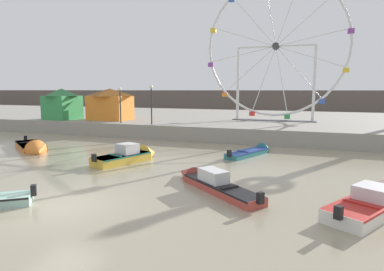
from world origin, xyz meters
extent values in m
plane|color=gray|center=(0.00, 0.00, 0.00)|extent=(240.00, 240.00, 0.00)
cube|color=gray|center=(0.00, 29.30, 0.66)|extent=(110.00, 25.49, 1.31)
cube|color=#564C47|center=(0.00, 53.92, 2.20)|extent=(140.00, 3.00, 4.40)
cube|color=orange|center=(-11.28, 9.28, 0.20)|extent=(4.55, 3.86, 0.40)
cube|color=black|center=(-11.28, 9.28, 0.36)|extent=(4.53, 3.85, 0.08)
cone|color=orange|center=(-8.98, 7.67, 0.20)|extent=(1.87, 1.95, 1.52)
cube|color=black|center=(-13.18, 10.62, 0.51)|extent=(0.30, 0.31, 0.44)
cube|color=black|center=(-11.74, 9.60, 0.43)|extent=(0.91, 1.20, 0.06)
cube|color=#B24238|center=(5.40, 3.63, 0.19)|extent=(4.34, 3.80, 0.37)
cube|color=black|center=(5.40, 3.63, 0.33)|extent=(4.32, 3.78, 0.08)
cone|color=#B24238|center=(3.05, 5.53, 0.19)|extent=(1.63, 1.58, 0.96)
cube|color=black|center=(7.33, 2.06, 0.48)|extent=(0.31, 0.31, 0.44)
cube|color=silver|center=(4.93, 4.00, 0.64)|extent=(1.62, 1.53, 0.54)
cube|color=black|center=(5.86, 3.25, 0.40)|extent=(0.67, 0.77, 0.06)
cube|color=teal|center=(4.98, 12.16, 0.18)|extent=(2.48, 4.02, 0.35)
cube|color=navy|center=(4.98, 12.16, 0.31)|extent=(2.48, 3.99, 0.08)
cone|color=teal|center=(5.95, 14.45, 0.18)|extent=(1.31, 1.37, 0.97)
cube|color=black|center=(4.17, 10.26, 0.46)|extent=(0.30, 0.28, 0.44)
cube|color=navy|center=(4.78, 11.71, 0.38)|extent=(0.86, 0.49, 0.06)
cube|color=silver|center=(11.03, 2.96, 0.25)|extent=(3.36, 4.27, 0.50)
cube|color=#B2231E|center=(11.03, 2.96, 0.46)|extent=(3.36, 4.25, 0.08)
cube|color=black|center=(9.93, 1.11, 0.61)|extent=(0.31, 0.29, 0.44)
cube|color=silver|center=(11.29, 3.39, 0.74)|extent=(1.64, 1.66, 0.49)
cube|color=#B2231E|center=(10.77, 2.52, 0.53)|extent=(1.16, 0.78, 0.06)
cube|color=black|center=(-1.37, -0.13, 0.51)|extent=(0.30, 0.31, 0.44)
cube|color=gold|center=(-1.91, 7.26, 0.27)|extent=(2.57, 3.94, 0.53)
cube|color=#237566|center=(-1.91, 7.26, 0.49)|extent=(2.58, 3.91, 0.08)
cone|color=gold|center=(-1.10, 9.45, 0.27)|extent=(1.58, 1.40, 1.31)
cube|color=black|center=(-2.58, 5.44, 0.64)|extent=(0.29, 0.27, 0.44)
cube|color=silver|center=(-1.75, 7.69, 0.85)|extent=(1.42, 1.42, 0.63)
cube|color=#237566|center=(-2.07, 6.83, 0.56)|extent=(1.16, 0.56, 0.06)
torus|color=silver|center=(5.36, 24.81, 8.84)|extent=(14.09, 0.24, 14.09)
cylinder|color=#38383D|center=(5.36, 24.81, 8.84)|extent=(0.70, 0.50, 0.70)
cylinder|color=silver|center=(4.25, 24.81, 5.56)|extent=(2.28, 0.08, 6.59)
cube|color=red|center=(3.15, 24.81, 2.00)|extent=(0.56, 0.48, 0.44)
cylinder|color=silver|center=(6.04, 24.81, 5.44)|extent=(1.45, 0.08, 6.80)
cube|color=#33934C|center=(6.73, 24.81, 1.77)|extent=(0.56, 0.48, 0.44)
cylinder|color=silver|center=(7.65, 24.81, 6.24)|extent=(4.64, 0.08, 5.25)
cube|color=#3356B7|center=(9.94, 24.81, 3.36)|extent=(0.56, 0.48, 0.44)
cylinder|color=silver|center=(8.64, 24.81, 7.73)|extent=(6.59, 0.08, 2.28)
cube|color=yellow|center=(11.92, 24.81, 6.35)|extent=(0.56, 0.48, 0.44)
cylinder|color=silver|center=(8.75, 24.81, 9.52)|extent=(6.80, 0.08, 1.45)
cube|color=purple|center=(12.14, 24.81, 9.93)|extent=(0.56, 0.48, 0.44)
cylinder|color=silver|center=(7.95, 24.81, 11.13)|extent=(5.25, 0.08, 4.64)
cylinder|color=silver|center=(6.46, 24.81, 12.12)|extent=(2.28, 0.08, 6.59)
cylinder|color=silver|center=(4.67, 24.81, 12.23)|extent=(1.45, 0.08, 6.80)
cylinder|color=silver|center=(3.07, 24.81, 11.43)|extent=(4.64, 0.08, 5.25)
cylinder|color=silver|center=(2.08, 24.81, 9.94)|extent=(6.59, 0.08, 2.28)
cube|color=yellow|center=(-1.20, 24.81, 10.76)|extent=(0.56, 0.48, 0.44)
cylinder|color=silver|center=(1.96, 24.81, 8.15)|extent=(6.80, 0.08, 1.45)
cube|color=purple|center=(-1.43, 24.81, 7.19)|extent=(0.56, 0.48, 0.44)
cylinder|color=silver|center=(2.76, 24.81, 6.55)|extent=(5.25, 0.08, 4.64)
cube|color=orange|center=(0.16, 24.81, 3.98)|extent=(0.56, 0.48, 0.44)
cylinder|color=silver|center=(1.55, 24.81, 5.08)|extent=(0.28, 0.28, 7.52)
cylinder|color=silver|center=(9.17, 24.81, 5.08)|extent=(0.28, 0.28, 7.52)
cylinder|color=silver|center=(5.36, 24.81, 8.84)|extent=(7.62, 0.18, 0.18)
cube|color=#4C4C51|center=(5.36, 24.81, 1.35)|extent=(8.42, 1.20, 0.08)
cube|color=orange|center=(-11.17, 20.00, 2.58)|extent=(4.19, 3.03, 2.54)
pyramid|color=brown|center=(-11.17, 20.00, 4.23)|extent=(4.61, 3.33, 0.80)
cube|color=#33934C|center=(-16.54, 18.93, 2.59)|extent=(3.30, 3.32, 2.54)
pyramid|color=#1C512A|center=(-16.54, 18.93, 4.24)|extent=(3.63, 3.65, 0.80)
cylinder|color=#2D2D33|center=(-8.29, 17.44, 2.87)|extent=(0.12, 0.12, 3.12)
sphere|color=#F2EACC|center=(-8.29, 17.44, 4.57)|extent=(0.32, 0.32, 0.32)
cylinder|color=#2D2D33|center=(-4.91, 17.33, 2.96)|extent=(0.12, 0.12, 3.29)
sphere|color=#F2EACC|center=(-4.91, 17.33, 4.75)|extent=(0.32, 0.32, 0.32)
camera|label=1|loc=(8.94, -9.92, 4.50)|focal=30.68mm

